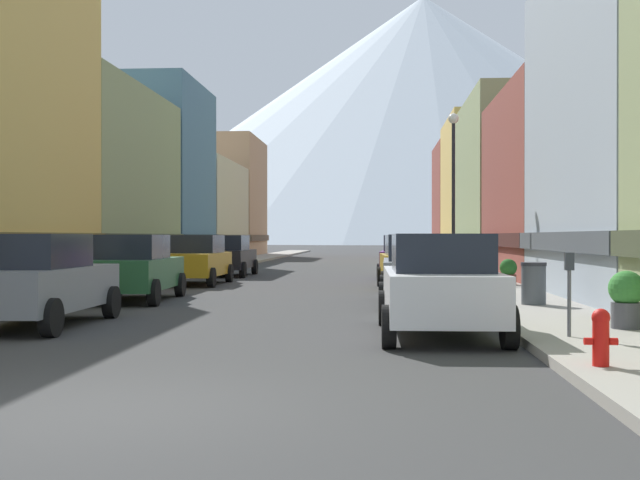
% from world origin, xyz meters
% --- Properties ---
extents(ground_plane, '(400.00, 400.00, 0.00)m').
position_xyz_m(ground_plane, '(0.00, 0.00, 0.00)').
color(ground_plane, '#343434').
extents(sidewalk_left, '(2.50, 100.00, 0.15)m').
position_xyz_m(sidewalk_left, '(-6.25, 35.00, 0.07)').
color(sidewalk_left, gray).
rests_on(sidewalk_left, ground).
extents(sidewalk_right, '(2.50, 100.00, 0.15)m').
position_xyz_m(sidewalk_right, '(6.25, 35.00, 0.07)').
color(sidewalk_right, gray).
rests_on(sidewalk_right, ground).
extents(storefront_left_2, '(8.83, 12.11, 8.38)m').
position_xyz_m(storefront_left_2, '(-11.76, 27.75, 4.04)').
color(storefront_left_2, '#8C9966').
rests_on(storefront_left_2, ground).
extents(storefront_left_3, '(6.92, 8.99, 10.57)m').
position_xyz_m(storefront_left_3, '(-10.81, 38.64, 5.11)').
color(storefront_left_3, slate).
rests_on(storefront_left_3, ground).
extents(storefront_left_4, '(10.14, 12.63, 7.07)m').
position_xyz_m(storefront_left_4, '(-12.42, 49.74, 3.40)').
color(storefront_left_4, beige).
rests_on(storefront_left_4, ground).
extents(storefront_left_5, '(9.81, 10.46, 10.17)m').
position_xyz_m(storefront_left_5, '(-12.26, 61.78, 4.92)').
color(storefront_left_5, tan).
rests_on(storefront_left_5, ground).
extents(storefront_right_2, '(8.03, 10.92, 7.43)m').
position_xyz_m(storefront_right_2, '(11.36, 24.58, 3.57)').
color(storefront_right_2, brown).
rests_on(storefront_right_2, ground).
extents(storefront_right_3, '(9.85, 12.58, 9.14)m').
position_xyz_m(storefront_right_3, '(12.28, 36.89, 4.41)').
color(storefront_right_3, '#8C9966').
rests_on(storefront_right_3, ground).
extents(storefront_right_4, '(7.29, 11.32, 9.85)m').
position_xyz_m(storefront_right_4, '(10.99, 49.13, 4.76)').
color(storefront_right_4, '#D8B259').
rests_on(storefront_right_4, ground).
extents(storefront_right_5, '(7.36, 9.61, 9.27)m').
position_xyz_m(storefront_right_5, '(11.03, 59.90, 4.47)').
color(storefront_right_5, brown).
rests_on(storefront_right_5, ground).
extents(car_left_0, '(2.11, 4.42, 1.78)m').
position_xyz_m(car_left_0, '(-3.80, 7.29, 0.90)').
color(car_left_0, slate).
rests_on(car_left_0, ground).
extents(car_left_1, '(2.24, 4.48, 1.78)m').
position_xyz_m(car_left_1, '(-3.80, 13.49, 0.90)').
color(car_left_1, '#265933').
rests_on(car_left_1, ground).
extents(car_left_2, '(2.06, 4.40, 1.78)m').
position_xyz_m(car_left_2, '(-3.80, 20.99, 0.90)').
color(car_left_2, '#B28419').
rests_on(car_left_2, ground).
extents(car_left_3, '(2.07, 4.40, 1.78)m').
position_xyz_m(car_left_3, '(-3.80, 27.27, 0.90)').
color(car_left_3, black).
rests_on(car_left_3, ground).
extents(car_right_0, '(2.11, 4.42, 1.78)m').
position_xyz_m(car_right_0, '(3.80, 6.35, 0.90)').
color(car_right_0, silver).
rests_on(car_right_0, ground).
extents(car_right_1, '(2.10, 4.42, 1.78)m').
position_xyz_m(car_right_1, '(3.80, 12.67, 0.90)').
color(car_right_1, slate).
rests_on(car_right_1, ground).
extents(car_right_2, '(2.21, 4.47, 1.78)m').
position_xyz_m(car_right_2, '(3.80, 18.73, 0.90)').
color(car_right_2, '#B28419').
rests_on(car_right_2, ground).
extents(car_right_3, '(2.23, 4.48, 1.78)m').
position_xyz_m(car_right_3, '(3.80, 25.39, 0.90)').
color(car_right_3, '#591E72').
rests_on(car_right_3, ground).
extents(fire_hydrant_near, '(0.40, 0.22, 0.70)m').
position_xyz_m(fire_hydrant_near, '(5.45, 2.29, 0.53)').
color(fire_hydrant_near, red).
rests_on(fire_hydrant_near, sidewalk_right).
extents(parking_meter_near, '(0.14, 0.10, 1.33)m').
position_xyz_m(parking_meter_near, '(5.75, 5.24, 1.01)').
color(parking_meter_near, '#595960').
rests_on(parking_meter_near, sidewalk_right).
extents(trash_bin_right, '(0.59, 0.59, 0.98)m').
position_xyz_m(trash_bin_right, '(6.35, 11.36, 0.64)').
color(trash_bin_right, '#4C5156').
rests_on(trash_bin_right, sidewalk_right).
extents(potted_plant_0, '(0.74, 0.74, 1.08)m').
position_xyz_m(potted_plant_0, '(-7.00, 17.84, 0.79)').
color(potted_plant_0, brown).
rests_on(potted_plant_0, sidewalk_left).
extents(potted_plant_1, '(0.57, 0.57, 0.85)m').
position_xyz_m(potted_plant_1, '(7.00, 19.15, 0.58)').
color(potted_plant_1, brown).
rests_on(potted_plant_1, sidewalk_right).
extents(potted_plant_2, '(0.61, 0.61, 1.00)m').
position_xyz_m(potted_plant_2, '(7.00, 6.46, 0.68)').
color(potted_plant_2, '#4C4C51').
rests_on(potted_plant_2, sidewalk_right).
extents(pedestrian_0, '(0.36, 0.36, 1.52)m').
position_xyz_m(pedestrian_0, '(-6.25, 12.84, 0.85)').
color(pedestrian_0, maroon).
rests_on(pedestrian_0, sidewalk_left).
extents(streetlamp_right, '(0.36, 0.36, 5.86)m').
position_xyz_m(streetlamp_right, '(5.35, 20.63, 3.99)').
color(streetlamp_right, black).
rests_on(streetlamp_right, sidewalk_right).
extents(mountain_backdrop, '(222.42, 222.42, 80.23)m').
position_xyz_m(mountain_backdrop, '(17.57, 260.00, 40.11)').
color(mountain_backdrop, silver).
rests_on(mountain_backdrop, ground).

